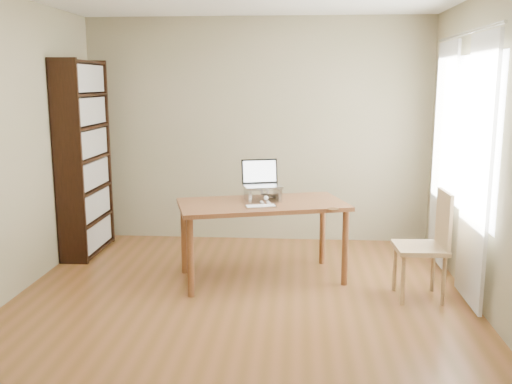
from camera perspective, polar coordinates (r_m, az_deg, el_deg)
name	(u,v)px	position (r m, az deg, el deg)	size (l,w,h in m)	color
room	(241,155)	(4.49, -1.50, 3.76)	(4.04, 4.54, 2.64)	brown
bookshelf	(84,158)	(6.45, -16.80, 3.24)	(0.30, 0.90, 2.10)	black
curtains	(458,160)	(5.46, 19.56, 3.03)	(0.03, 1.90, 2.25)	white
desk	(262,211)	(5.38, 0.61, -1.94)	(1.70, 1.18, 0.75)	brown
laptop_stand	(263,192)	(5.42, 0.67, -0.01)	(0.32, 0.25, 0.13)	silver
laptop	(263,180)	(5.46, 0.72, 1.26)	(0.41, 0.38, 0.25)	silver
keyboard	(261,206)	(5.14, 0.47, -1.45)	(0.30, 0.19, 0.02)	silver
coaster	(333,209)	(5.11, 7.70, -1.70)	(0.10, 0.10, 0.01)	#533B1C
cat	(263,194)	(5.45, 0.71, -0.18)	(0.24, 0.47, 0.14)	#453E36
chair	(429,241)	(5.15, 16.91, -4.72)	(0.43, 0.43, 0.95)	tan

